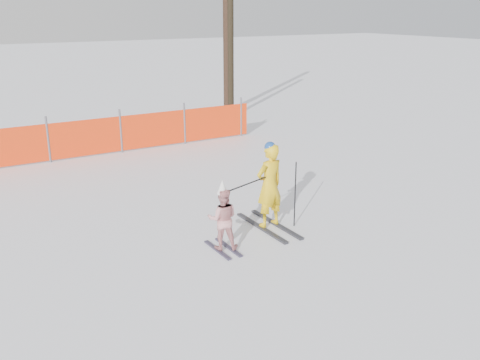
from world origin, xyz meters
name	(u,v)px	position (x,y,z in m)	size (l,w,h in m)	color
ground	(254,241)	(0.00, 0.00, 0.00)	(120.00, 120.00, 0.00)	white
adult	(269,186)	(0.57, 0.39, 0.82)	(0.62, 1.63, 1.66)	black
child	(223,218)	(-0.66, -0.03, 0.58)	(0.65, 0.85, 1.26)	black
ski_poles	(274,190)	(0.54, 0.18, 0.81)	(1.58, 0.36, 1.27)	black
safety_fence	(12,146)	(-2.88, 7.13, 0.56)	(14.24, 0.06, 1.25)	#595960
tree_trunks	(228,33)	(5.65, 10.75, 3.05)	(0.69, 1.29, 6.48)	#301F15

